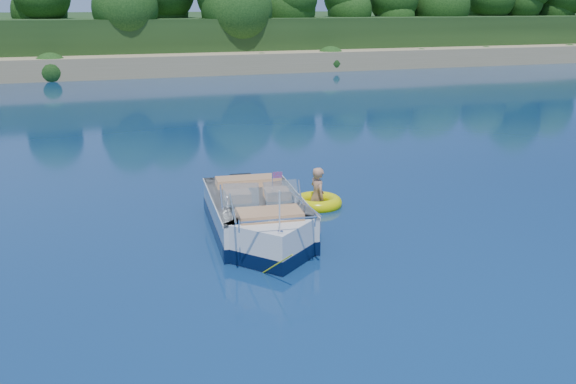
% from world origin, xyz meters
% --- Properties ---
extents(ground, '(160.00, 160.00, 0.00)m').
position_xyz_m(ground, '(0.00, 0.00, 0.00)').
color(ground, '#091C3F').
rests_on(ground, ground).
extents(shoreline, '(170.00, 59.00, 6.00)m').
position_xyz_m(shoreline, '(0.00, 63.77, 0.98)').
color(shoreline, '#968557').
rests_on(shoreline, ground).
extents(motorboat, '(2.41, 5.66, 1.88)m').
position_xyz_m(motorboat, '(-2.25, 0.42, 0.37)').
color(motorboat, white).
rests_on(motorboat, ground).
extents(tow_tube, '(1.66, 1.66, 0.34)m').
position_xyz_m(tow_tube, '(-0.17, 2.06, 0.09)').
color(tow_tube, '#E1E102').
rests_on(tow_tube, ground).
extents(boy, '(0.47, 0.91, 1.72)m').
position_xyz_m(boy, '(-0.15, 2.14, 0.00)').
color(boy, tan).
rests_on(boy, ground).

